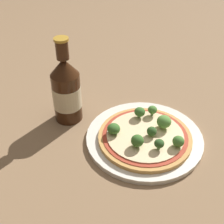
# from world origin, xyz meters

# --- Properties ---
(ground_plane) EXTENTS (3.00, 3.00, 0.00)m
(ground_plane) POSITION_xyz_m (0.00, 0.00, 0.00)
(ground_plane) COLOR #846647
(plate) EXTENTS (0.28, 0.28, 0.01)m
(plate) POSITION_xyz_m (0.01, 0.01, 0.01)
(plate) COLOR silver
(plate) RESTS_ON ground_plane
(pizza) EXTENTS (0.22, 0.22, 0.01)m
(pizza) POSITION_xyz_m (0.01, 0.00, 0.02)
(pizza) COLOR tan
(pizza) RESTS_ON plate
(broccoli_floret_0) EXTENTS (0.03, 0.03, 0.03)m
(broccoli_floret_0) POSITION_xyz_m (-0.05, 0.05, 0.04)
(broccoli_floret_0) COLOR #6B8E51
(broccoli_floret_0) RESTS_ON pizza
(broccoli_floret_1) EXTENTS (0.02, 0.02, 0.03)m
(broccoli_floret_1) POSITION_xyz_m (0.00, -0.05, 0.04)
(broccoli_floret_1) COLOR #6B8E51
(broccoli_floret_1) RESTS_ON pizza
(broccoli_floret_2) EXTENTS (0.03, 0.03, 0.03)m
(broccoli_floret_2) POSITION_xyz_m (0.06, -0.01, 0.04)
(broccoli_floret_2) COLOR #6B8E51
(broccoli_floret_2) RESTS_ON pizza
(broccoli_floret_3) EXTENTS (0.03, 0.03, 0.03)m
(broccoli_floret_3) POSITION_xyz_m (-0.03, -0.02, 0.04)
(broccoli_floret_3) COLOR #6B8E51
(broccoli_floret_3) RESTS_ON pizza
(broccoli_floret_4) EXTENTS (0.03, 0.03, 0.03)m
(broccoli_floret_4) POSITION_xyz_m (0.04, 0.06, 0.04)
(broccoli_floret_4) COLOR #6B8E51
(broccoli_floret_4) RESTS_ON pizza
(broccoli_floret_5) EXTENTS (0.02, 0.02, 0.03)m
(broccoli_floret_5) POSITION_xyz_m (0.07, 0.05, 0.04)
(broccoli_floret_5) COLOR #6B8E51
(broccoli_floret_5) RESTS_ON pizza
(broccoli_floret_6) EXTENTS (0.02, 0.02, 0.02)m
(broccoli_floret_6) POSITION_xyz_m (0.02, -0.01, 0.04)
(broccoli_floret_6) COLOR #6B8E51
(broccoli_floret_6) RESTS_ON pizza
(broccoli_floret_7) EXTENTS (0.03, 0.03, 0.03)m
(broccoli_floret_7) POSITION_xyz_m (0.04, -0.07, 0.04)
(broccoli_floret_7) COLOR #6B8E51
(broccoli_floret_7) RESTS_ON pizza
(beer_bottle) EXTENTS (0.07, 0.07, 0.22)m
(beer_bottle) POSITION_xyz_m (-0.09, 0.19, 0.09)
(beer_bottle) COLOR #381E0F
(beer_bottle) RESTS_ON ground_plane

